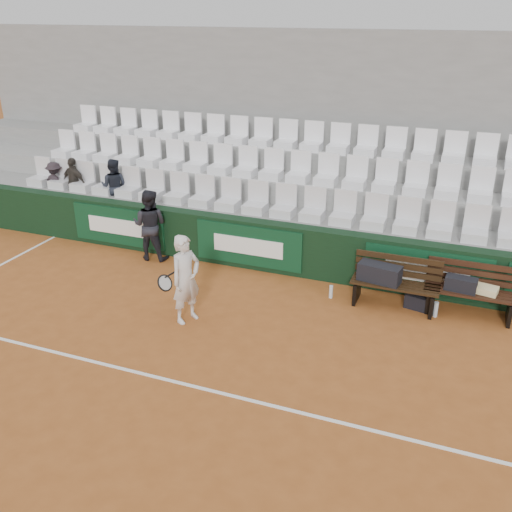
{
  "coord_description": "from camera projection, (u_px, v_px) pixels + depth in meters",
  "views": [
    {
      "loc": [
        3.67,
        -5.76,
        4.86
      ],
      "look_at": [
        0.51,
        2.4,
        1.0
      ],
      "focal_mm": 40.0,
      "sensor_mm": 36.0,
      "label": 1
    }
  ],
  "objects": [
    {
      "name": "spectator_b",
      "position": [
        72.0,
        164.0,
        12.86
      ],
      "size": [
        0.72,
        0.39,
        1.17
      ],
      "primitive_type": "imported",
      "rotation": [
        0.0,
        0.0,
        2.99
      ],
      "color": "#2E2A25",
      "rests_on": "grandstand_tier_front"
    },
    {
      "name": "bench_left",
      "position": [
        394.0,
        295.0,
        9.94
      ],
      "size": [
        1.5,
        0.56,
        0.45
      ],
      "primitive_type": "cube",
      "color": "black",
      "rests_on": "ground"
    },
    {
      "name": "back_barrier",
      "position": [
        264.0,
        246.0,
        11.27
      ],
      "size": [
        18.0,
        0.34,
        1.0
      ],
      "color": "black",
      "rests_on": "ground"
    },
    {
      "name": "sports_bag_right",
      "position": [
        461.0,
        284.0,
        9.56
      ],
      "size": [
        0.53,
        0.29,
        0.24
      ],
      "primitive_type": "cube",
      "rotation": [
        0.0,
        0.0,
        -0.11
      ],
      "color": "black",
      "rests_on": "bench_right"
    },
    {
      "name": "spectator_c",
      "position": [
        112.0,
        166.0,
        12.49
      ],
      "size": [
        0.69,
        0.59,
        1.24
      ],
      "primitive_type": "imported",
      "rotation": [
        0.0,
        0.0,
        3.37
      ],
      "color": "black",
      "rests_on": "grandstand_tier_front"
    },
    {
      "name": "sports_bag_ground",
      "position": [
        418.0,
        302.0,
        9.93
      ],
      "size": [
        0.46,
        0.33,
        0.25
      ],
      "primitive_type": "cube",
      "rotation": [
        0.0,
        0.0,
        -0.2
      ],
      "color": "black",
      "rests_on": "ground"
    },
    {
      "name": "court_baseline",
      "position": [
        161.0,
        378.0,
        8.09
      ],
      "size": [
        18.0,
        0.06,
        0.01
      ],
      "primitive_type": "cube",
      "color": "white",
      "rests_on": "ground"
    },
    {
      "name": "ground",
      "position": [
        161.0,
        379.0,
        8.09
      ],
      "size": [
        80.0,
        80.0,
        0.0
      ],
      "primitive_type": "plane",
      "color": "#9F5424",
      "rests_on": "ground"
    },
    {
      "name": "water_bottle_far",
      "position": [
        436.0,
        309.0,
        9.65
      ],
      "size": [
        0.08,
        0.08,
        0.27
      ],
      "primitive_type": "cylinder",
      "color": "silver",
      "rests_on": "ground"
    },
    {
      "name": "tennis_player",
      "position": [
        186.0,
        279.0,
        9.3
      ],
      "size": [
        0.77,
        0.65,
        1.52
      ],
      "color": "silver",
      "rests_on": "ground"
    },
    {
      "name": "ball_kid",
      "position": [
        150.0,
        225.0,
        11.64
      ],
      "size": [
        0.8,
        0.66,
        1.49
      ],
      "primitive_type": "imported",
      "rotation": [
        0.0,
        0.0,
        3.29
      ],
      "color": "black",
      "rests_on": "ground"
    },
    {
      "name": "seat_row_mid",
      "position": [
        285.0,
        166.0,
        11.98
      ],
      "size": [
        11.9,
        0.44,
        0.63
      ],
      "primitive_type": "cube",
      "color": "white",
      "rests_on": "grandstand_tier_mid"
    },
    {
      "name": "seat_row_front",
      "position": [
        269.0,
        199.0,
        11.36
      ],
      "size": [
        11.9,
        0.44,
        0.63
      ],
      "primitive_type": "cube",
      "color": "silver",
      "rests_on": "grandstand_tier_front"
    },
    {
      "name": "sports_bag_left",
      "position": [
        380.0,
        273.0,
        9.87
      ],
      "size": [
        0.77,
        0.43,
        0.31
      ],
      "primitive_type": "cube",
      "rotation": [
        0.0,
        0.0,
        -0.16
      ],
      "color": "black",
      "rests_on": "bench_left"
    },
    {
      "name": "grandstand_tier_back",
      "position": [
        299.0,
        188.0,
        13.27
      ],
      "size": [
        18.0,
        0.95,
        1.9
      ],
      "primitive_type": "cube",
      "color": "gray",
      "rests_on": "ground"
    },
    {
      "name": "water_bottle_near",
      "position": [
        331.0,
        292.0,
        10.28
      ],
      "size": [
        0.07,
        0.07,
        0.24
      ],
      "primitive_type": "cylinder",
      "color": "silver",
      "rests_on": "ground"
    },
    {
      "name": "spectator_a",
      "position": [
        53.0,
        165.0,
        13.07
      ],
      "size": [
        0.69,
        0.45,
        1.02
      ],
      "primitive_type": "imported",
      "rotation": [
        0.0,
        0.0,
        3.03
      ],
      "color": "black",
      "rests_on": "grandstand_tier_front"
    },
    {
      "name": "seat_row_back",
      "position": [
        299.0,
        135.0,
        12.61
      ],
      "size": [
        11.9,
        0.44,
        0.63
      ],
      "primitive_type": "cube",
      "color": "white",
      "rests_on": "grandstand_tier_back"
    },
    {
      "name": "bench_right",
      "position": [
        469.0,
        303.0,
        9.68
      ],
      "size": [
        1.5,
        0.56,
        0.45
      ],
      "primitive_type": "cube",
      "color": "#361C10",
      "rests_on": "ground"
    },
    {
      "name": "grandstand_tier_mid",
      "position": [
        286.0,
        210.0,
        12.55
      ],
      "size": [
        18.0,
        0.95,
        1.45
      ],
      "primitive_type": "cube",
      "color": "#979795",
      "rests_on": "ground"
    },
    {
      "name": "grandstand_rear_wall",
      "position": [
        309.0,
        129.0,
        13.3
      ],
      "size": [
        18.0,
        0.3,
        4.4
      ],
      "primitive_type": "cube",
      "color": "gray",
      "rests_on": "ground"
    },
    {
      "name": "towel",
      "position": [
        485.0,
        290.0,
        9.52
      ],
      "size": [
        0.44,
        0.35,
        0.11
      ],
      "primitive_type": "cube",
      "rotation": [
        0.0,
        0.0,
        -0.2
      ],
      "color": "beige",
      "rests_on": "bench_right"
    },
    {
      "name": "grandstand_tier_front",
      "position": [
        272.0,
        234.0,
        11.83
      ],
      "size": [
        18.0,
        0.95,
        1.0
      ],
      "primitive_type": "cube",
      "color": "gray",
      "rests_on": "ground"
    }
  ]
}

